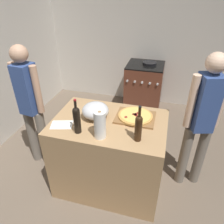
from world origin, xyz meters
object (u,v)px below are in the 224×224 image
object	(u,v)px
person_in_stripes	(30,104)
pizza	(135,116)
mixing_bowl	(95,111)
wine_bottle_amber	(77,119)
wine_bottle_green	(138,127)
paper_towel_roll	(100,125)
person_in_red	(202,119)
stove	(144,87)

from	to	relation	value
person_in_stripes	pizza	bearing A→B (deg)	0.35
mixing_bowl	wine_bottle_amber	distance (m)	0.29
mixing_bowl	wine_bottle_amber	bearing A→B (deg)	-106.18
mixing_bowl	wine_bottle_green	bearing A→B (deg)	-26.99
wine_bottle_green	person_in_stripes	bearing A→B (deg)	165.70
paper_towel_roll	person_in_red	distance (m)	1.07
wine_bottle_amber	stove	distance (m)	2.25
paper_towel_roll	wine_bottle_green	xyz separation A→B (m)	(0.34, 0.05, 0.01)
stove	wine_bottle_amber	bearing A→B (deg)	-99.25
person_in_stripes	person_in_red	world-z (taller)	person_in_red
stove	wine_bottle_green	bearing A→B (deg)	-84.30
paper_towel_roll	wine_bottle_green	bearing A→B (deg)	7.75
wine_bottle_amber	stove	xyz separation A→B (m)	(0.35, 2.14, -0.60)
paper_towel_roll	stove	distance (m)	2.24
person_in_stripes	person_in_red	bearing A→B (deg)	4.81
wine_bottle_amber	person_in_red	size ratio (longest dim) A/B	0.22
mixing_bowl	person_in_red	world-z (taller)	person_in_red
wine_bottle_green	stove	size ratio (longest dim) A/B	0.38
mixing_bowl	paper_towel_roll	bearing A→B (deg)	-63.55
person_in_stripes	person_in_red	size ratio (longest dim) A/B	0.99
paper_towel_roll	stove	xyz separation A→B (m)	(0.12, 2.15, -0.59)
pizza	wine_bottle_green	bearing A→B (deg)	-76.68
person_in_red	stove	bearing A→B (deg)	116.10
wine_bottle_green	person_in_red	xyz separation A→B (m)	(0.58, 0.50, -0.13)
pizza	paper_towel_roll	distance (m)	0.48
paper_towel_roll	person_in_red	size ratio (longest dim) A/B	0.17
paper_towel_roll	person_in_red	world-z (taller)	person_in_red
paper_towel_roll	stove	world-z (taller)	paper_towel_roll
mixing_bowl	wine_bottle_amber	xyz separation A→B (m)	(-0.08, -0.28, 0.06)
person_in_red	pizza	bearing A→B (deg)	-167.04
paper_towel_roll	stove	bearing A→B (deg)	86.69
pizza	wine_bottle_amber	xyz separation A→B (m)	(-0.48, -0.38, 0.12)
paper_towel_roll	wine_bottle_amber	xyz separation A→B (m)	(-0.22, 0.01, 0.01)
wine_bottle_amber	person_in_stripes	bearing A→B (deg)	154.15
wine_bottle_green	stove	world-z (taller)	wine_bottle_green
wine_bottle_green	wine_bottle_amber	bearing A→B (deg)	-176.74
pizza	mixing_bowl	distance (m)	0.41
pizza	person_in_red	xyz separation A→B (m)	(0.66, 0.15, -0.02)
mixing_bowl	stove	distance (m)	1.96
wine_bottle_amber	wine_bottle_green	bearing A→B (deg)	3.26
wine_bottle_amber	person_in_red	world-z (taller)	person_in_red
wine_bottle_green	person_in_red	size ratio (longest dim) A/B	0.22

